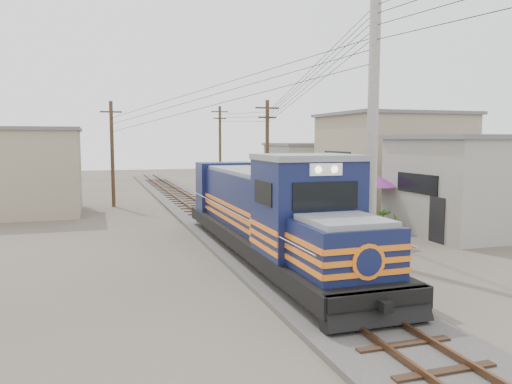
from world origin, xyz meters
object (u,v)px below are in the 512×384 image
object	(u,v)px
billboard	(349,179)
locomotive	(268,214)
market_umbrella	(373,180)
vendor	(349,212)

from	to	relation	value
billboard	locomotive	bearing A→B (deg)	-172.22
locomotive	market_umbrella	distance (m)	8.67
market_umbrella	vendor	size ratio (longest dim) A/B	1.92
locomotive	market_umbrella	bearing A→B (deg)	32.66
locomotive	vendor	size ratio (longest dim) A/B	10.32
locomotive	billboard	xyz separation A→B (m)	(4.29, 1.71, 1.09)
billboard	vendor	size ratio (longest dim) A/B	2.48
locomotive	billboard	world-z (taller)	locomotive
vendor	locomotive	bearing A→B (deg)	30.15
market_umbrella	billboard	bearing A→B (deg)	-135.34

